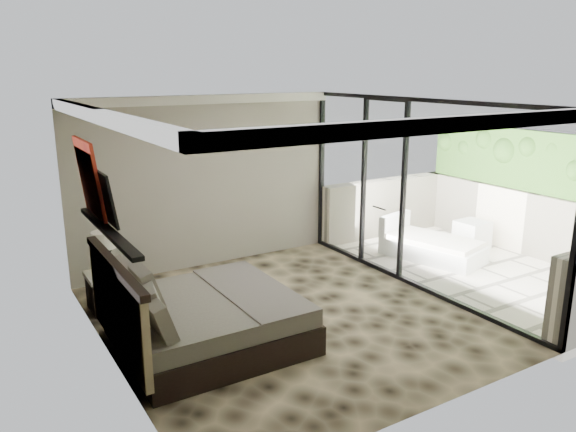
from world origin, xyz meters
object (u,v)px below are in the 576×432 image
bed (200,319)px  table_lamp (105,247)px  ottoman (472,235)px  lounger (430,246)px  nightstand (109,290)px

bed → table_lamp: size_ratio=3.59×
ottoman → lounger: (-1.05, 0.01, -0.05)m
bed → lounger: (4.66, 0.93, -0.14)m
table_lamp → lounger: bearing=-7.4°
nightstand → ottoman: nightstand is taller
nightstand → ottoman: 6.41m
table_lamp → ottoman: bearing=-6.2°
table_lamp → ottoman: table_lamp is taller
bed → ottoman: size_ratio=4.14×
lounger → ottoman: bearing=-15.5°
nightstand → ottoman: bearing=2.1°
bed → lounger: bearing=11.3°
nightstand → table_lamp: 0.62m
table_lamp → ottoman: size_ratio=1.15×
table_lamp → ottoman: (6.38, -0.70, -0.64)m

